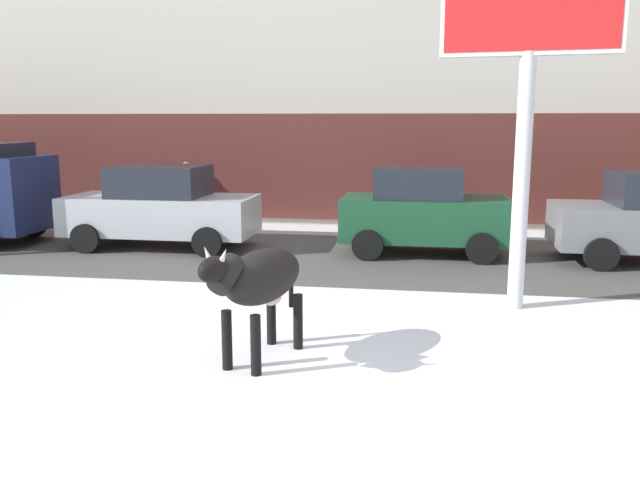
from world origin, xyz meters
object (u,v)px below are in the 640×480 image
car_silver_sedan (161,207)px  car_darkgreen_hatchback (423,211)px  cow_black (260,280)px  billboard (531,14)px  pedestrian_near_billboard (187,193)px

car_silver_sedan → car_darkgreen_hatchback: 5.81m
cow_black → billboard: bearing=40.3°
billboard → car_darkgreen_hatchback: 5.37m
billboard → pedestrian_near_billboard: bearing=138.6°
cow_black → car_silver_sedan: size_ratio=0.46×
car_darkgreen_hatchback → pedestrian_near_billboard: size_ratio=2.02×
billboard → car_darkgreen_hatchback: bearing=110.1°
car_silver_sedan → billboard: bearing=-27.4°
billboard → pedestrian_near_billboard: billboard is taller
car_silver_sedan → pedestrian_near_billboard: 3.15m
billboard → cow_black: bearing=-139.7°
car_silver_sedan → cow_black: bearing=-58.9°
car_silver_sedan → car_darkgreen_hatchback: size_ratio=1.20×
cow_black → pedestrian_near_billboard: 10.64m
billboard → pedestrian_near_billboard: (-7.78, 6.86, -3.43)m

